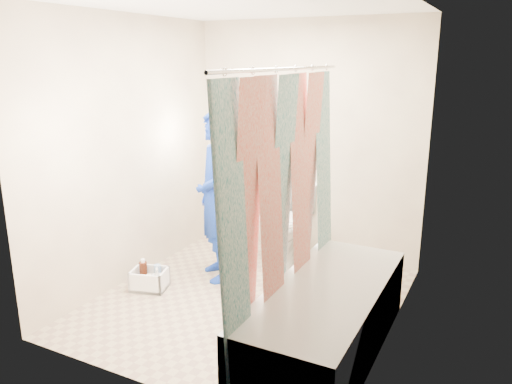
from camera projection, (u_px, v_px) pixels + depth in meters
The scene contains 14 objects.
floor at pixel (247, 301), 4.29m from camera, with size 2.60×2.60×0.00m, color tan.
ceiling at pixel (246, 4), 3.67m from camera, with size 2.40×2.60×0.02m, color white.
wall_back at pixel (307, 141), 5.09m from camera, with size 2.40×0.02×2.40m, color beige.
wall_front at pixel (140, 205), 2.86m from camera, with size 2.40×0.02×2.40m, color beige.
wall_left at pixel (130, 152), 4.50m from camera, with size 0.02×2.60×2.40m, color beige.
wall_right at pixel (399, 180), 3.45m from camera, with size 0.02×2.60×2.40m, color beige.
bathtub at pixel (326, 317), 3.48m from camera, with size 0.70×1.75×0.50m.
curtain_rod at pixel (286, 69), 3.19m from camera, with size 0.02×0.02×1.90m, color silver.
shower_curtain at pixel (284, 208), 3.43m from camera, with size 0.06×1.75×1.80m, color silver.
toilet at pixel (288, 222), 5.10m from camera, with size 0.45×0.78×0.80m, color silver.
tank_lid at pixel (283, 219), 4.97m from camera, with size 0.49×0.21×0.04m, color white.
tank_internals at pixel (292, 180), 5.20m from camera, with size 0.20×0.06×0.26m.
plumber at pixel (217, 197), 4.56m from camera, with size 0.58×0.38×1.58m, color #113EAA.
cleaning_caddy at pixel (150, 280), 4.49m from camera, with size 0.36×0.32×0.23m.
Camera 1 is at (1.84, -3.44, 2.02)m, focal length 35.00 mm.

